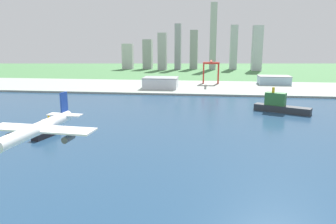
# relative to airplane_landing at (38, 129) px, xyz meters

# --- Properties ---
(ground_plane) EXTENTS (2400.00, 2400.00, 0.00)m
(ground_plane) POSITION_rel_airplane_landing_xyz_m (27.08, 190.78, -41.27)
(ground_plane) COLOR #487D48
(water_bay) EXTENTS (840.00, 360.00, 0.15)m
(water_bay) POSITION_rel_airplane_landing_xyz_m (27.08, 130.78, -41.20)
(water_bay) COLOR navy
(water_bay) RESTS_ON ground
(industrial_pier) EXTENTS (840.00, 140.00, 2.50)m
(industrial_pier) POSITION_rel_airplane_landing_xyz_m (27.08, 380.78, -40.02)
(industrial_pier) COLOR #99A49A
(industrial_pier) RESTS_ON ground
(airplane_landing) EXTENTS (32.78, 37.97, 11.92)m
(airplane_landing) POSITION_rel_airplane_landing_xyz_m (0.00, 0.00, 0.00)
(airplane_landing) COLOR white
(tugboat_small) EXTENTS (11.46, 24.02, 15.61)m
(tugboat_small) POSITION_rel_airplane_landing_xyz_m (-63.76, 121.49, -36.68)
(tugboat_small) COLOR black
(tugboat_small) RESTS_ON water_bay
(container_barge) EXTENTS (51.38, 32.21, 23.48)m
(container_barge) POSITION_rel_airplane_landing_xyz_m (118.17, 225.95, -34.49)
(container_barge) COLOR #2D3338
(container_barge) RESTS_ON water_bay
(port_crane_red) EXTENTS (25.34, 45.82, 35.92)m
(port_crane_red) POSITION_rel_airplane_landing_xyz_m (53.92, 415.09, -12.50)
(port_crane_red) COLOR #B72D23
(port_crane_red) RESTS_ON industrial_pier
(warehouse_main) EXTENTS (48.12, 34.18, 15.25)m
(warehouse_main) POSITION_rel_airplane_landing_xyz_m (-16.60, 357.08, -31.13)
(warehouse_main) COLOR silver
(warehouse_main) RESTS_ON industrial_pier
(warehouse_annex) EXTENTS (47.68, 29.19, 13.09)m
(warehouse_annex) POSITION_rel_airplane_landing_xyz_m (150.50, 419.51, -32.21)
(warehouse_annex) COLOR #99BCD1
(warehouse_annex) RESTS_ON industrial_pier
(distant_skyline) EXTENTS (337.12, 66.69, 158.04)m
(distant_skyline) POSITION_rel_airplane_landing_xyz_m (22.48, 706.39, 9.84)
(distant_skyline) COLOR #BCBBBD
(distant_skyline) RESTS_ON ground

